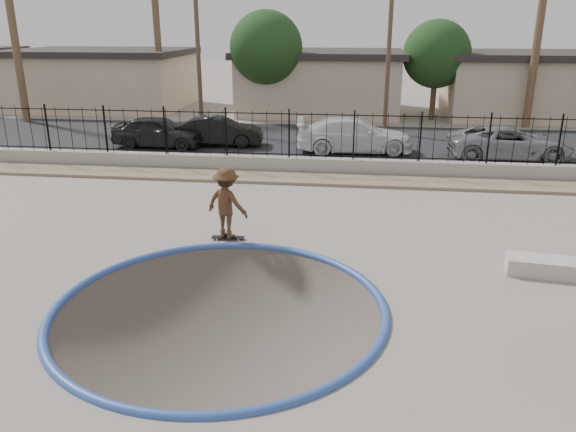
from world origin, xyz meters
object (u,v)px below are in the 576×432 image
(car_a, at_px, (159,132))
(car_d, at_px, (510,143))
(concrete_ledge, at_px, (542,266))
(skateboard, at_px, (228,237))
(car_b, at_px, (218,131))
(car_c, at_px, (355,135))
(skater, at_px, (227,206))

(car_a, xyz_separation_m, car_d, (15.76, -0.40, -0.02))
(concrete_ledge, distance_m, car_d, 12.17)
(skateboard, height_order, car_a, car_a)
(skateboard, height_order, car_b, car_b)
(skateboard, height_order, concrete_ledge, concrete_ledge)
(car_a, bearing_deg, car_b, -73.35)
(concrete_ledge, relative_size, car_d, 0.31)
(car_a, height_order, car_c, car_c)
(car_c, bearing_deg, car_d, -100.58)
(skater, xyz_separation_m, car_b, (-3.24, 11.85, -0.23))
(car_c, distance_m, car_d, 6.64)
(car_a, bearing_deg, concrete_ledge, -129.53)
(skateboard, bearing_deg, skater, 100.20)
(concrete_ledge, bearing_deg, car_a, 138.02)
(car_d, bearing_deg, car_a, 85.67)
(concrete_ledge, distance_m, car_a, 18.54)
(car_b, relative_size, car_c, 0.80)
(car_a, xyz_separation_m, car_c, (9.14, 0.16, 0.03))
(skater, distance_m, skateboard, 0.90)
(car_b, xyz_separation_m, car_c, (6.45, -0.52, 0.07))
(skateboard, xyz_separation_m, car_b, (-3.24, 11.85, 0.66))
(skater, bearing_deg, concrete_ledge, -166.64)
(car_a, relative_size, car_d, 0.84)
(skateboard, bearing_deg, car_c, 70.31)
(car_c, bearing_deg, concrete_ledge, -165.55)
(concrete_ledge, bearing_deg, car_d, 80.63)
(car_a, xyz_separation_m, car_b, (2.69, 0.68, -0.04))
(skater, xyz_separation_m, car_a, (-5.92, 11.17, -0.19))
(skater, distance_m, concrete_ledge, 7.98)
(skater, distance_m, car_b, 12.29)
(car_b, bearing_deg, car_d, -99.99)
(skater, xyz_separation_m, skateboard, (0.00, -0.00, -0.90))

